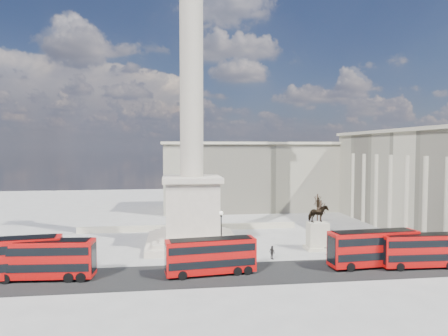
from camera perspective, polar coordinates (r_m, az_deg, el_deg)
name	(u,v)px	position (r m, az deg, el deg)	size (l,w,h in m)	color
ground	(194,253)	(59.19, -4.32, -12.05)	(180.00, 180.00, 0.00)	#9D9B95
asphalt_road	(240,274)	(50.17, 2.24, -14.83)	(120.00, 9.00, 0.01)	black
nelsons_column	(192,163)	(62.20, -4.62, 0.74)	(14.00, 14.00, 49.85)	beige
balustrade_wall	(189,227)	(74.62, -5.00, -8.46)	(40.00, 0.60, 1.10)	beige
building_east	(437,180)	(82.74, 28.10, -1.54)	(19.00, 46.00, 18.60)	beige
building_northeast	(265,175)	(100.03, 5.90, -1.05)	(51.00, 17.00, 16.60)	beige
red_bus_a	(6,258)	(53.24, -28.74, -11.26)	(12.42, 4.38, 4.93)	#B00A09
red_bus_b	(211,256)	(49.11, -1.82, -12.43)	(11.04, 3.71, 4.39)	#B00A09
red_bus_c	(423,250)	(57.60, 26.51, -10.45)	(10.77, 2.84, 4.34)	#B00A09
red_bus_d	(374,248)	(55.41, 20.61, -10.65)	(11.76, 3.49, 4.70)	#B00A09
red_bus_e	(44,259)	(51.66, -24.32, -11.76)	(11.63, 3.44, 4.65)	#B00A09
victorian_lamp	(221,230)	(55.84, -0.40, -8.89)	(0.56, 0.56, 6.55)	black
equestrian_statue	(318,232)	(62.11, 13.25, -8.83)	(3.75, 2.82, 7.88)	beige
bare_tree_mid	(321,207)	(70.21, 13.65, -5.39)	(1.75, 1.75, 6.63)	#332319
bare_tree_far	(318,199)	(80.63, 13.22, -4.39)	(1.59, 1.59, 6.48)	#332319
pedestrian_walking	(343,251)	(58.76, 16.61, -11.31)	(0.70, 0.46, 1.93)	#282422
pedestrian_standing	(327,248)	(59.84, 14.54, -11.02)	(0.94, 0.73, 1.93)	#282422
pedestrian_crossing	(272,252)	(56.20, 6.90, -11.88)	(1.11, 0.46, 1.90)	#282422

